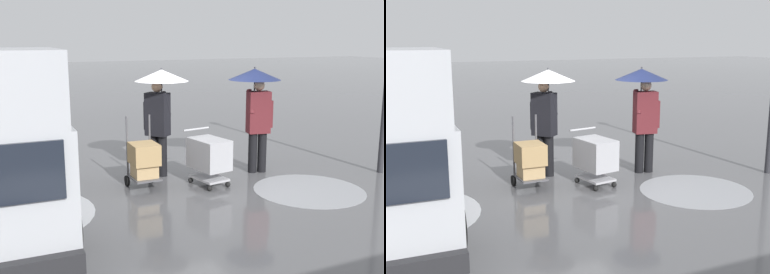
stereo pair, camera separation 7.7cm
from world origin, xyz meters
TOP-DOWN VIEW (x-y plane):
  - ground_plane at (0.00, 0.00)m, footprint 90.00×90.00m
  - slush_patch_mid_street at (3.28, 0.64)m, footprint 2.72×2.72m
  - slush_patch_far_side at (-1.81, 1.49)m, footprint 2.00×2.00m
  - shopping_cart_vendor at (-0.30, 0.46)m, footprint 0.68×0.90m
  - hand_dolly_boxes at (0.87, 0.17)m, footprint 0.53×0.71m
  - pedestrian_pink_side at (-1.55, 0.04)m, footprint 1.04×1.04m
  - pedestrian_black_side at (0.30, -0.49)m, footprint 1.04×1.04m

SIDE VIEW (x-z plane):
  - ground_plane at x=0.00m, z-range 0.00..0.00m
  - slush_patch_mid_street at x=3.28m, z-range 0.00..0.01m
  - slush_patch_far_side at x=-1.81m, z-range 0.00..0.01m
  - hand_dolly_boxes at x=0.87m, z-range -0.12..1.20m
  - shopping_cart_vendor at x=-0.30m, z-range 0.06..1.08m
  - pedestrian_pink_side at x=-1.55m, z-range 0.50..2.64m
  - pedestrian_black_side at x=0.30m, z-range 0.51..2.66m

